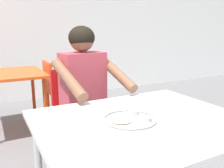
{
  "coord_description": "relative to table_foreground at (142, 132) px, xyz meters",
  "views": [
    {
      "loc": [
        -0.72,
        -1.03,
        1.2
      ],
      "look_at": [
        -0.06,
        0.22,
        0.88
      ],
      "focal_mm": 38.53,
      "sensor_mm": 36.0,
      "label": 1
    }
  ],
  "objects": [
    {
      "name": "table_foreground",
      "position": [
        0.0,
        0.0,
        0.0
      ],
      "size": [
        1.1,
        0.89,
        0.73
      ],
      "color": "silver",
      "rests_on": "ground"
    },
    {
      "name": "diner_foreground",
      "position": [
        -0.03,
        0.69,
        0.08
      ],
      "size": [
        0.54,
        0.58,
        1.24
      ],
      "color": "#292929",
      "rests_on": "ground"
    },
    {
      "name": "thali_tray",
      "position": [
        -0.07,
        0.01,
        0.08
      ],
      "size": [
        0.29,
        0.29,
        0.03
      ],
      "color": "#B7BABF",
      "rests_on": "table_foreground"
    },
    {
      "name": "table_background_red",
      "position": [
        -0.5,
        2.01,
        -0.03
      ],
      "size": [
        0.78,
        0.87,
        0.72
      ],
      "color": "#E04C19",
      "rests_on": "ground"
    },
    {
      "name": "chair_red_right",
      "position": [
        0.07,
        2.03,
        -0.18
      ],
      "size": [
        0.41,
        0.42,
        0.81
      ],
      "color": "#D04517",
      "rests_on": "ground"
    },
    {
      "name": "chair_foreground",
      "position": [
        -0.05,
        0.91,
        -0.15
      ],
      "size": [
        0.43,
        0.48,
        0.88
      ],
      "color": "red",
      "rests_on": "ground"
    }
  ]
}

